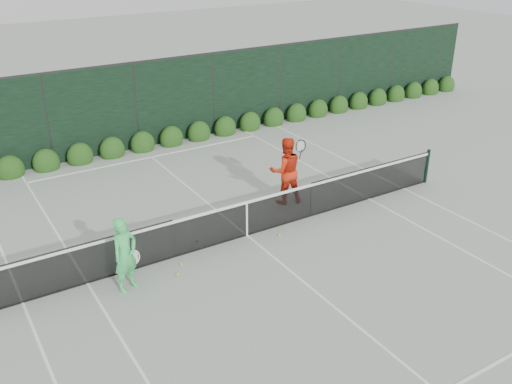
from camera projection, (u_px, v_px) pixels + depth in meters
ground at (247, 236)px, 14.57m from camera, size 80.00×80.00×0.00m
tennis_net at (246, 217)px, 14.33m from camera, size 12.90×0.10×1.07m
player_woman at (125, 255)px, 12.09m from camera, size 0.74×0.63×1.70m
player_man at (286, 171)px, 15.94m from camera, size 1.11×0.96×1.94m
court_lines at (247, 235)px, 14.56m from camera, size 11.03×23.83×0.01m
windscreen_fence at (313, 227)px, 11.83m from camera, size 32.00×21.07×3.06m
hedge_row at (143, 144)px, 19.98m from camera, size 31.66×0.65×0.94m
tennis_balls at (210, 253)px, 13.73m from camera, size 3.04×1.21×0.07m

